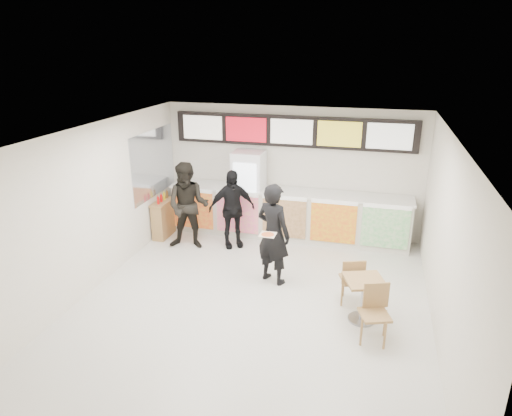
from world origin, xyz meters
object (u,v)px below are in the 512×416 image
(customer_main, at_px, (273,234))
(customer_mid, at_px, (232,209))
(cafe_table, at_px, (364,292))
(condiment_ledge, at_px, (164,218))
(customer_left, at_px, (188,206))
(drinks_fridge, at_px, (249,193))
(service_counter, at_px, (287,214))

(customer_main, relative_size, customer_mid, 1.11)
(cafe_table, relative_size, condiment_ledge, 1.53)
(customer_mid, distance_m, cafe_table, 3.74)
(condiment_ledge, bearing_deg, customer_main, -26.20)
(condiment_ledge, bearing_deg, customer_left, -27.73)
(cafe_table, height_order, condiment_ledge, condiment_ledge)
(drinks_fridge, height_order, cafe_table, drinks_fridge)
(customer_main, height_order, cafe_table, customer_main)
(drinks_fridge, bearing_deg, customer_main, -63.21)
(drinks_fridge, xyz_separation_m, condiment_ledge, (-1.89, -0.70, -0.56))
(customer_main, bearing_deg, cafe_table, 175.95)
(drinks_fridge, bearing_deg, cafe_table, -47.65)
(customer_left, distance_m, condiment_ledge, 1.08)
(customer_left, distance_m, cafe_table, 4.34)
(drinks_fridge, bearing_deg, customer_left, -132.72)
(cafe_table, xyz_separation_m, condiment_ledge, (-4.69, 2.38, -0.08))
(customer_left, xyz_separation_m, customer_mid, (0.89, 0.32, -0.09))
(customer_mid, xyz_separation_m, cafe_table, (2.96, -2.26, -0.36))
(drinks_fridge, height_order, customer_main, drinks_fridge)
(condiment_ledge, bearing_deg, drinks_fridge, 20.26)
(cafe_table, bearing_deg, customer_mid, 122.76)
(drinks_fridge, relative_size, customer_main, 1.02)
(customer_main, relative_size, cafe_table, 1.23)
(service_counter, xyz_separation_m, condiment_ledge, (-2.82, -0.68, -0.13))
(cafe_table, bearing_deg, customer_left, 133.33)
(cafe_table, distance_m, condiment_ledge, 5.26)
(drinks_fridge, distance_m, customer_left, 1.55)
(customer_left, bearing_deg, customer_main, -33.86)
(customer_left, xyz_separation_m, cafe_table, (3.86, -1.95, -0.45))
(customer_left, height_order, customer_mid, customer_left)
(customer_left, height_order, condiment_ledge, customer_left)
(customer_main, bearing_deg, customer_mid, -22.94)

